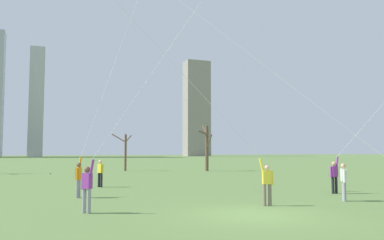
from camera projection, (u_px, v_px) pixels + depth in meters
name	position (u px, v px, depth m)	size (l,w,h in m)	color
ground_plane	(254.00, 215.00, 13.30)	(400.00, 400.00, 0.00)	#5B7A3D
kite_flyer_far_back_orange	(144.00, 99.00, 13.52)	(7.71, 5.13, 13.71)	gray
kite_flyer_midfield_right_pink	(291.00, 102.00, 12.96)	(9.53, 7.81, 12.11)	gray
kite_flyer_midfield_left_yellow	(373.00, 127.00, 20.34)	(10.39, 3.47, 13.16)	black
kite_flyer_foreground_left_teal	(210.00, 118.00, 15.49)	(13.32, 3.59, 15.98)	#726656
kite_flyer_foreground_right_blue	(101.00, 113.00, 20.33)	(7.23, 9.34, 19.83)	gray
bystander_strolling_midfield	(344.00, 180.00, 17.01)	(0.35, 0.45, 1.62)	gray
bystander_far_off_by_trees	(100.00, 172.00, 23.56)	(0.35, 0.44, 1.62)	black
bare_tree_far_right_edge	(125.00, 150.00, 42.76)	(2.17, 1.76, 4.15)	brown
bare_tree_leftmost	(207.00, 146.00, 42.68)	(1.97, 2.81, 5.00)	brown
skyline_wide_slab	(197.00, 108.00, 166.25)	(10.30, 6.85, 40.18)	gray
skyline_slender_spire	(37.00, 103.00, 147.09)	(5.13, 10.83, 40.41)	#B2B2B7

